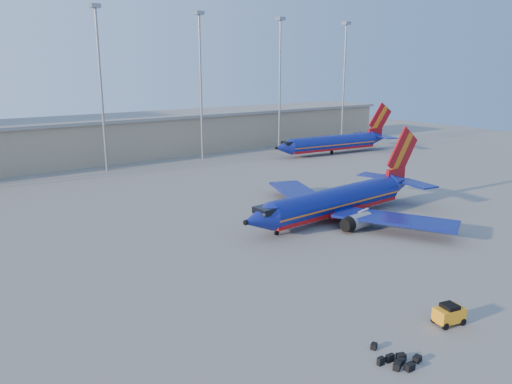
% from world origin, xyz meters
% --- Properties ---
extents(ground, '(220.00, 220.00, 0.00)m').
position_xyz_m(ground, '(0.00, 0.00, 0.00)').
color(ground, slate).
rests_on(ground, ground).
extents(terminal_building, '(122.00, 16.00, 8.50)m').
position_xyz_m(terminal_building, '(10.00, 58.00, 4.32)').
color(terminal_building, gray).
rests_on(terminal_building, ground).
extents(light_mast_row, '(101.60, 1.60, 28.65)m').
position_xyz_m(light_mast_row, '(5.00, 46.00, 17.55)').
color(light_mast_row, gray).
rests_on(light_mast_row, ground).
extents(aircraft_main, '(31.00, 29.77, 10.49)m').
position_xyz_m(aircraft_main, '(8.14, 0.48, 2.24)').
color(aircraft_main, navy).
rests_on(aircraft_main, ground).
extents(aircraft_second, '(31.12, 12.07, 10.55)m').
position_xyz_m(aircraft_second, '(41.46, 34.73, 2.42)').
color(aircraft_second, navy).
rests_on(aircraft_second, ground).
extents(baggage_tug, '(2.42, 1.77, 1.57)m').
position_xyz_m(baggage_tug, '(-4.44, -23.18, 0.82)').
color(baggage_tug, orange).
rests_on(baggage_tug, ground).
extents(luggage_pile, '(2.72, 3.43, 0.53)m').
position_xyz_m(luggage_pile, '(-11.50, -24.19, 0.22)').
color(luggage_pile, black).
rests_on(luggage_pile, ground).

